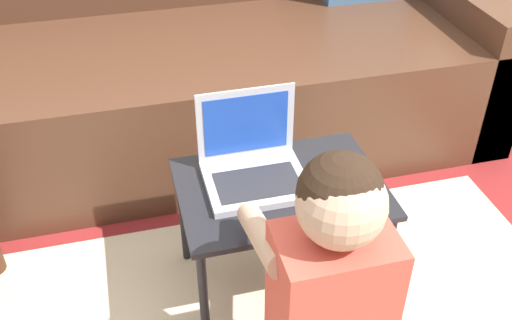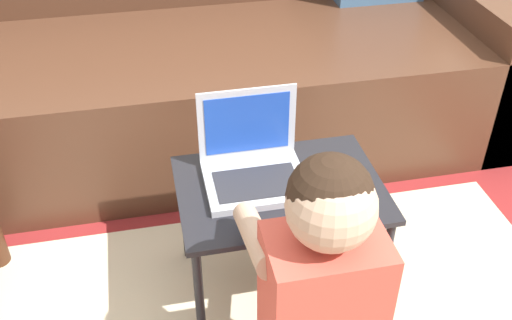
{
  "view_description": "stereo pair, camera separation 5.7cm",
  "coord_description": "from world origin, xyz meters",
  "px_view_note": "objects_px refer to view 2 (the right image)",
  "views": [
    {
      "loc": [
        -0.26,
        -0.98,
        1.37
      ],
      "look_at": [
        0.06,
        0.25,
        0.44
      ],
      "focal_mm": 42.0,
      "sensor_mm": 36.0,
      "label": 1
    },
    {
      "loc": [
        -0.21,
        -1.0,
        1.37
      ],
      "look_at": [
        0.06,
        0.25,
        0.44
      ],
      "focal_mm": 42.0,
      "sensor_mm": 36.0,
      "label": 2
    }
  ],
  "objects_px": {
    "couch": "(208,61)",
    "laptop_desk": "(280,200)",
    "laptop": "(253,167)",
    "person_seated": "(320,314)",
    "computer_mouse": "(339,185)"
  },
  "relations": [
    {
      "from": "computer_mouse",
      "to": "person_seated",
      "type": "bearing_deg",
      "value": -113.87
    },
    {
      "from": "computer_mouse",
      "to": "laptop_desk",
      "type": "bearing_deg",
      "value": 161.5
    },
    {
      "from": "couch",
      "to": "laptop",
      "type": "relative_size",
      "value": 8.43
    },
    {
      "from": "laptop_desk",
      "to": "person_seated",
      "type": "xyz_separation_m",
      "value": [
        -0.01,
        -0.4,
        0.01
      ]
    },
    {
      "from": "laptop_desk",
      "to": "laptop",
      "type": "height_order",
      "value": "laptop"
    },
    {
      "from": "couch",
      "to": "laptop_desk",
      "type": "relative_size",
      "value": 4.12
    },
    {
      "from": "couch",
      "to": "laptop",
      "type": "distance_m",
      "value": 0.88
    },
    {
      "from": "laptop",
      "to": "person_seated",
      "type": "bearing_deg",
      "value": -83.43
    },
    {
      "from": "laptop_desk",
      "to": "laptop",
      "type": "xyz_separation_m",
      "value": [
        -0.06,
        0.05,
        0.08
      ]
    },
    {
      "from": "laptop_desk",
      "to": "person_seated",
      "type": "relative_size",
      "value": 0.72
    },
    {
      "from": "person_seated",
      "to": "computer_mouse",
      "type": "bearing_deg",
      "value": 66.13
    },
    {
      "from": "laptop_desk",
      "to": "person_seated",
      "type": "bearing_deg",
      "value": -91.5
    },
    {
      "from": "laptop",
      "to": "computer_mouse",
      "type": "xyz_separation_m",
      "value": [
        0.21,
        -0.1,
        -0.02
      ]
    },
    {
      "from": "laptop",
      "to": "computer_mouse",
      "type": "relative_size",
      "value": 2.74
    },
    {
      "from": "laptop",
      "to": "person_seated",
      "type": "relative_size",
      "value": 0.35
    }
  ]
}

